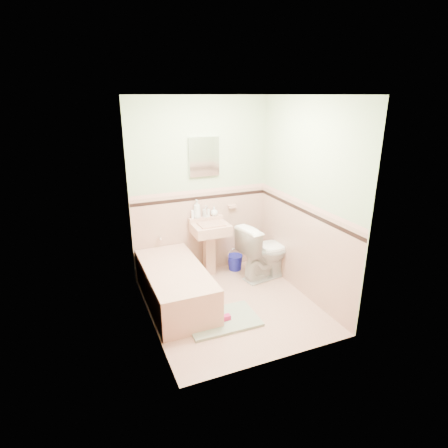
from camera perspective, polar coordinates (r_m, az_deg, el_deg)
name	(u,v)px	position (r m, az deg, el deg)	size (l,w,h in m)	color
floor	(232,305)	(4.77, 1.19, -12.35)	(2.20, 2.20, 0.00)	tan
ceiling	(233,95)	(4.06, 1.44, 19.26)	(2.20, 2.20, 0.00)	white
wall_back	(201,189)	(5.24, -3.61, 5.43)	(2.50, 2.50, 0.00)	beige
wall_front	(283,244)	(3.33, 9.02, -3.03)	(2.50, 2.50, 0.00)	beige
wall_left	(145,221)	(3.97, -12.01, 0.46)	(2.50, 2.50, 0.00)	beige
wall_right	(306,201)	(4.73, 12.47, 3.49)	(2.50, 2.50, 0.00)	beige
wainscot_back	(202,232)	(5.42, -3.43, -1.29)	(2.00, 2.00, 0.00)	#D0A18B
wainscot_front	(278,307)	(3.64, 8.37, -12.48)	(2.00, 2.00, 0.00)	#D0A18B
wainscot_left	(150,276)	(4.22, -11.24, -7.90)	(2.20, 2.20, 0.00)	#D0A18B
wainscot_right	(301,249)	(4.94, 11.81, -3.80)	(2.20, 2.20, 0.00)	#D0A18B
accent_back	(201,198)	(5.25, -3.52, 4.01)	(2.00, 2.00, 0.00)	black
accent_front	(281,256)	(3.40, 8.75, -4.95)	(2.00, 2.00, 0.00)	black
accent_left	(148,232)	(4.01, -11.63, -1.27)	(2.20, 2.20, 0.00)	black
accent_right	(304,211)	(4.76, 12.17, 1.96)	(2.20, 2.20, 0.00)	black
cap_back	(201,191)	(5.23, -3.54, 5.07)	(2.00, 2.00, 0.00)	tan
cap_front	(281,246)	(3.36, 8.83, -3.40)	(2.00, 2.00, 0.00)	tan
cap_left	(147,223)	(3.98, -11.73, 0.08)	(2.20, 2.20, 0.00)	tan
cap_right	(304,203)	(4.73, 12.26, 3.12)	(2.20, 2.20, 0.00)	tan
bathtub	(175,287)	(4.75, -7.51, -9.55)	(0.70, 1.50, 0.45)	tan
tub_faucet	(160,237)	(5.21, -9.84, -2.04)	(0.04, 0.04, 0.12)	silver
sink	(211,250)	(5.31, -2.05, -4.07)	(0.51, 0.48, 0.79)	tan
sink_faucet	(207,211)	(5.24, -2.67, 2.06)	(0.02, 0.02, 0.10)	silver
medicine_cabinet	(204,157)	(5.14, -3.07, 10.29)	(0.43, 0.04, 0.53)	white
soap_dish	(232,206)	(5.45, 1.27, 2.74)	(0.12, 0.07, 0.04)	tan
soap_bottle_left	(197,209)	(5.23, -4.20, 2.32)	(0.10, 0.10, 0.26)	#B2B2B2
soap_bottle_mid	(206,211)	(5.28, -2.77, 1.98)	(0.07, 0.08, 0.17)	#B2B2B2
soap_bottle_right	(214,211)	(5.33, -1.53, 1.96)	(0.10, 0.10, 0.13)	#B2B2B2
tube	(193,214)	(5.23, -4.86, 1.48)	(0.04, 0.04, 0.12)	white
toilet	(266,251)	(5.30, 6.44, -4.13)	(0.45, 0.80, 0.81)	white
bucket	(235,262)	(5.61, 1.70, -5.92)	(0.23, 0.23, 0.23)	#1419A3
bath_mat	(222,320)	(4.46, -0.28, -14.54)	(0.83, 0.55, 0.03)	gray
shoe	(224,318)	(4.42, 0.05, -14.23)	(0.14, 0.07, 0.06)	#BF1E59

